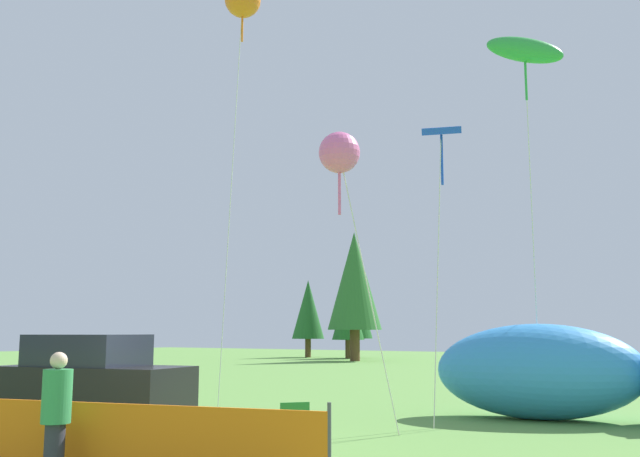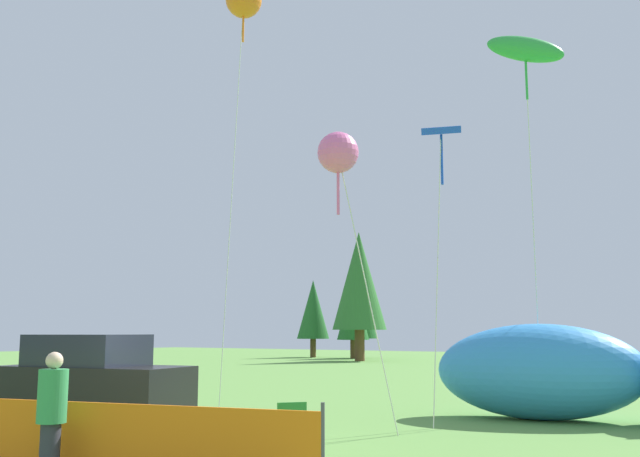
{
  "view_description": "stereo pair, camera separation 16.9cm",
  "coord_description": "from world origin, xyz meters",
  "px_view_note": "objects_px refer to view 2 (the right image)",
  "views": [
    {
      "loc": [
        9.84,
        -9.38,
        2.06
      ],
      "look_at": [
        0.45,
        4.86,
        4.54
      ],
      "focal_mm": 40.0,
      "sensor_mm": 36.0,
      "label": 1
    },
    {
      "loc": [
        9.98,
        -9.29,
        2.06
      ],
      "look_at": [
        0.45,
        4.86,
        4.54
      ],
      "focal_mm": 40.0,
      "sensor_mm": 36.0,
      "label": 2
    }
  ],
  "objects_px": {
    "folding_chair": "(294,427)",
    "kite_orange_flower": "(244,1)",
    "spectator_in_green_shirt": "(52,413)",
    "kite_pink_octopus": "(338,153)",
    "kite_blue_box": "(441,135)",
    "parked_car": "(92,383)",
    "kite_green_fish": "(525,51)",
    "inflatable_cat": "(571,376)"
  },
  "relations": [
    {
      "from": "folding_chair",
      "to": "kite_orange_flower",
      "type": "height_order",
      "value": "kite_orange_flower"
    },
    {
      "from": "kite_blue_box",
      "to": "inflatable_cat",
      "type": "bearing_deg",
      "value": 47.66
    },
    {
      "from": "kite_blue_box",
      "to": "kite_orange_flower",
      "type": "relative_size",
      "value": 0.57
    },
    {
      "from": "parked_car",
      "to": "kite_blue_box",
      "type": "xyz_separation_m",
      "value": [
        5.91,
        4.97,
        5.66
      ]
    },
    {
      "from": "kite_pink_octopus",
      "to": "kite_orange_flower",
      "type": "bearing_deg",
      "value": 149.89
    },
    {
      "from": "parked_car",
      "to": "kite_pink_octopus",
      "type": "xyz_separation_m",
      "value": [
        4.93,
        2.0,
        4.73
      ]
    },
    {
      "from": "spectator_in_green_shirt",
      "to": "kite_pink_octopus",
      "type": "bearing_deg",
      "value": 82.39
    },
    {
      "from": "folding_chair",
      "to": "kite_orange_flower",
      "type": "distance_m",
      "value": 13.66
    },
    {
      "from": "kite_green_fish",
      "to": "kite_orange_flower",
      "type": "distance_m",
      "value": 8.28
    },
    {
      "from": "kite_green_fish",
      "to": "kite_pink_octopus",
      "type": "distance_m",
      "value": 6.42
    },
    {
      "from": "inflatable_cat",
      "to": "kite_green_fish",
      "type": "distance_m",
      "value": 8.03
    },
    {
      "from": "kite_green_fish",
      "to": "inflatable_cat",
      "type": "bearing_deg",
      "value": 29.8
    },
    {
      "from": "spectator_in_green_shirt",
      "to": "kite_blue_box",
      "type": "relative_size",
      "value": 0.26
    },
    {
      "from": "parked_car",
      "to": "kite_blue_box",
      "type": "relative_size",
      "value": 0.62
    },
    {
      "from": "spectator_in_green_shirt",
      "to": "kite_orange_flower",
      "type": "distance_m",
      "value": 14.6
    },
    {
      "from": "kite_blue_box",
      "to": "kite_pink_octopus",
      "type": "height_order",
      "value": "kite_blue_box"
    },
    {
      "from": "parked_car",
      "to": "spectator_in_green_shirt",
      "type": "bearing_deg",
      "value": -55.3
    },
    {
      "from": "spectator_in_green_shirt",
      "to": "kite_blue_box",
      "type": "bearing_deg",
      "value": 78.78
    },
    {
      "from": "kite_blue_box",
      "to": "kite_orange_flower",
      "type": "xyz_separation_m",
      "value": [
        -6.14,
        0.03,
        5.03
      ]
    },
    {
      "from": "inflatable_cat",
      "to": "kite_blue_box",
      "type": "relative_size",
      "value": 0.96
    },
    {
      "from": "inflatable_cat",
      "to": "spectator_in_green_shirt",
      "type": "height_order",
      "value": "inflatable_cat"
    },
    {
      "from": "parked_car",
      "to": "kite_orange_flower",
      "type": "bearing_deg",
      "value": 81.11
    },
    {
      "from": "kite_blue_box",
      "to": "kite_green_fish",
      "type": "relative_size",
      "value": 0.72
    },
    {
      "from": "parked_car",
      "to": "spectator_in_green_shirt",
      "type": "distance_m",
      "value": 5.72
    },
    {
      "from": "inflatable_cat",
      "to": "kite_pink_octopus",
      "type": "bearing_deg",
      "value": -129.59
    },
    {
      "from": "inflatable_cat",
      "to": "parked_car",
      "type": "bearing_deg",
      "value": -147.13
    },
    {
      "from": "kite_orange_flower",
      "to": "kite_blue_box",
      "type": "bearing_deg",
      "value": -0.27
    },
    {
      "from": "inflatable_cat",
      "to": "kite_green_fish",
      "type": "relative_size",
      "value": 0.69
    },
    {
      "from": "folding_chair",
      "to": "kite_orange_flower",
      "type": "xyz_separation_m",
      "value": [
        -5.8,
        5.36,
        11.15
      ]
    },
    {
      "from": "spectator_in_green_shirt",
      "to": "inflatable_cat",
      "type": "bearing_deg",
      "value": 71.0
    },
    {
      "from": "folding_chair",
      "to": "kite_green_fish",
      "type": "xyz_separation_m",
      "value": [
        1.82,
        7.27,
        8.52
      ]
    },
    {
      "from": "kite_green_fish",
      "to": "kite_orange_flower",
      "type": "relative_size",
      "value": 0.79
    },
    {
      "from": "kite_pink_octopus",
      "to": "spectator_in_green_shirt",
      "type": "bearing_deg",
      "value": -97.61
    },
    {
      "from": "kite_orange_flower",
      "to": "kite_pink_octopus",
      "type": "distance_m",
      "value": 8.44
    },
    {
      "from": "kite_blue_box",
      "to": "kite_pink_octopus",
      "type": "relative_size",
      "value": 1.13
    },
    {
      "from": "kite_orange_flower",
      "to": "spectator_in_green_shirt",
      "type": "bearing_deg",
      "value": -63.93
    },
    {
      "from": "spectator_in_green_shirt",
      "to": "kite_orange_flower",
      "type": "height_order",
      "value": "kite_orange_flower"
    },
    {
      "from": "parked_car",
      "to": "spectator_in_green_shirt",
      "type": "xyz_separation_m",
      "value": [
        4.14,
        -3.95,
        0.0
      ]
    },
    {
      "from": "spectator_in_green_shirt",
      "to": "kite_blue_box",
      "type": "xyz_separation_m",
      "value": [
        1.77,
        8.92,
        5.65
      ]
    },
    {
      "from": "parked_car",
      "to": "kite_blue_box",
      "type": "bearing_deg",
      "value": 28.43
    },
    {
      "from": "folding_chair",
      "to": "kite_pink_octopus",
      "type": "distance_m",
      "value": 5.73
    },
    {
      "from": "parked_car",
      "to": "folding_chair",
      "type": "height_order",
      "value": "parked_car"
    }
  ]
}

